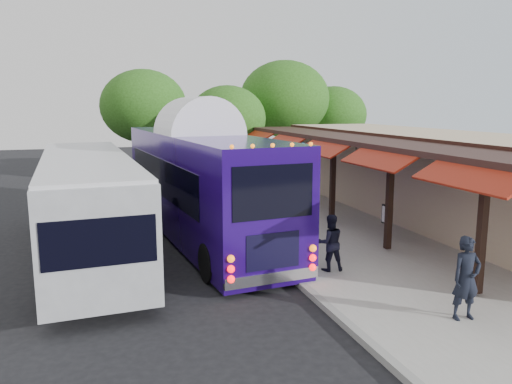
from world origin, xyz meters
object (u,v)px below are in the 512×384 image
object	(u,v)px
ped_b	(330,243)
sign_board	(387,217)
coach_bus	(200,178)
city_bus	(88,201)
ped_d	(229,170)
ped_c	(254,177)
ped_a	(466,278)

from	to	relation	value
ped_b	sign_board	world-z (taller)	ped_b
ped_b	coach_bus	bearing A→B (deg)	-56.06
city_bus	ped_d	bearing A→B (deg)	52.74
coach_bus	city_bus	bearing A→B (deg)	-168.69
city_bus	ped_c	size ratio (longest dim) A/B	6.49
coach_bus	sign_board	world-z (taller)	coach_bus
coach_bus	ped_b	bearing A→B (deg)	-69.36
ped_c	ped_d	distance (m)	3.00
city_bus	ped_d	distance (m)	13.35
ped_a	ped_c	distance (m)	16.06
ped_b	sign_board	distance (m)	3.98
city_bus	sign_board	distance (m)	9.91
ped_a	ped_b	distance (m)	4.07
ped_a	ped_c	size ratio (longest dim) A/B	1.00
ped_c	ped_d	xyz separation A→B (m)	(-0.56, 2.94, -0.02)
ped_d	sign_board	size ratio (longest dim) A/B	1.47
ped_b	city_bus	bearing A→B (deg)	-25.03
ped_a	ped_c	xyz separation A→B (m)	(0.21, 16.06, 0.00)
city_bus	ped_c	bearing A→B (deg)	42.06
ped_d	ped_c	bearing A→B (deg)	92.77
city_bus	ped_d	xyz separation A→B (m)	(7.46, 11.05, -0.71)
ped_b	sign_board	xyz separation A→B (m)	(3.26, 2.28, 0.03)
ped_a	ped_b	world-z (taller)	ped_a
coach_bus	ped_b	world-z (taller)	coach_bus
ped_b	ped_c	size ratio (longest dim) A/B	0.87
ped_d	sign_board	distance (m)	13.08
ped_b	ped_c	xyz separation A→B (m)	(1.58, 12.23, 0.12)
ped_a	coach_bus	bearing A→B (deg)	116.85
ped_d	ped_b	bearing A→B (deg)	78.14
city_bus	ped_a	xyz separation A→B (m)	(7.82, -7.95, -0.69)
coach_bus	ped_a	size ratio (longest dim) A/B	6.89
ped_c	sign_board	distance (m)	10.08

